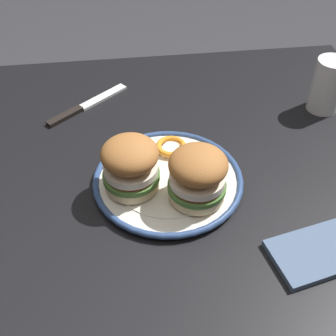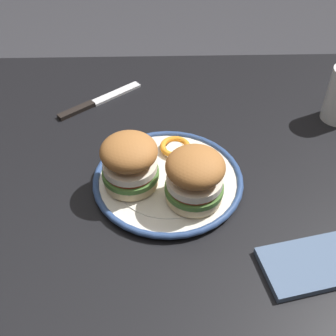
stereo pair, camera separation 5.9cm
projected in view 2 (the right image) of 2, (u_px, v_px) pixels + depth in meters
The scene contains 9 objects.
dining_table at pixel (142, 202), 0.93m from camera, with size 1.16×0.87×0.74m.
dinner_plate at pixel (168, 180), 0.82m from camera, with size 0.28×0.28×0.02m.
sandwich_half_left at pixel (195, 177), 0.74m from camera, with size 0.13×0.13×0.10m.
sandwich_half_right at pixel (130, 162), 0.76m from camera, with size 0.11×0.11×0.10m.
orange_peel_curled at pixel (175, 147), 0.86m from camera, with size 0.08×0.08×0.01m.
orange_peel_strip_long at pixel (141, 151), 0.86m from camera, with size 0.06×0.05×0.01m.
orange_peel_strip_short at pixel (201, 160), 0.84m from camera, with size 0.06×0.07×0.01m.
table_knife at pixel (95, 103), 1.01m from camera, with size 0.18×0.15×0.01m.
folded_napkin at pixel (312, 264), 0.68m from camera, with size 0.16×0.09×0.01m, color slate.
Camera 2 is at (0.04, -0.63, 1.32)m, focal length 46.56 mm.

